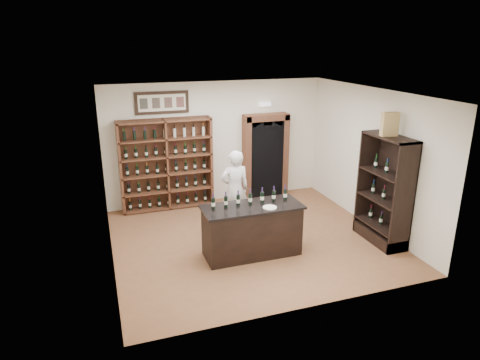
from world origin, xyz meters
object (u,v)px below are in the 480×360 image
at_px(shopkeeper, 235,190).
at_px(wine_crate, 390,124).
at_px(wine_shelf, 166,164).
at_px(side_cabinet, 384,206).
at_px(tasting_counter, 252,231).
at_px(counter_bottle_0, 213,203).

xyz_separation_m(shopkeeper, wine_crate, (2.56, -1.59, 1.55)).
height_order(wine_shelf, side_cabinet, same).
height_order(tasting_counter, wine_crate, wine_crate).
distance_m(wine_shelf, shopkeeper, 2.03).
xyz_separation_m(wine_shelf, counter_bottle_0, (0.38, -2.83, 0.01)).
xyz_separation_m(wine_shelf, side_cabinet, (3.82, -3.23, -0.35)).
relative_size(side_cabinet, wine_crate, 4.86).
xyz_separation_m(wine_shelf, wine_crate, (3.75, -3.22, 1.33)).
xyz_separation_m(counter_bottle_0, side_cabinet, (3.44, -0.41, -0.35)).
height_order(counter_bottle_0, wine_crate, wine_crate).
bearing_deg(wine_shelf, tasting_counter, -69.44).
bearing_deg(wine_crate, tasting_counter, -175.76).
distance_m(wine_shelf, counter_bottle_0, 2.85).
bearing_deg(counter_bottle_0, side_cabinet, -6.72).
height_order(wine_shelf, shopkeeper, wine_shelf).
bearing_deg(shopkeeper, wine_shelf, -52.84).
distance_m(tasting_counter, side_cabinet, 2.75).
height_order(counter_bottle_0, shopkeeper, shopkeeper).
xyz_separation_m(tasting_counter, wine_crate, (2.65, -0.29, 1.93)).
height_order(tasting_counter, side_cabinet, side_cabinet).
relative_size(tasting_counter, shopkeeper, 1.08).
distance_m(wine_shelf, wine_crate, 5.12).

